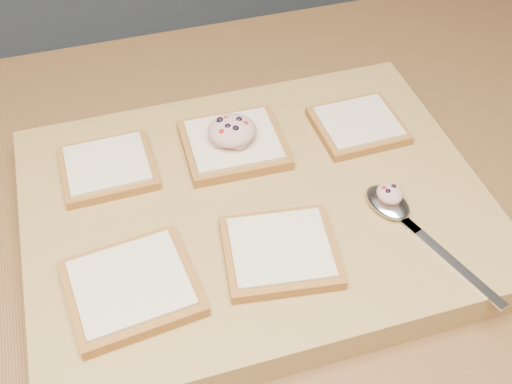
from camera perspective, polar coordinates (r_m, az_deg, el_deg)
island_counter at (r=1.20m, az=2.55°, el=-14.12°), size 2.00×0.80×0.90m
cutting_board at (r=0.78m, az=-0.00°, el=-1.66°), size 0.54×0.41×0.04m
bread_far_left at (r=0.81m, az=-13.04°, el=2.17°), size 0.11×0.10×0.02m
bread_far_center at (r=0.82m, az=-2.00°, el=4.31°), size 0.13×0.12×0.02m
bread_far_right at (r=0.86m, az=9.07°, el=5.90°), size 0.11×0.10×0.02m
bread_near_left at (r=0.68m, az=-11.01°, el=-8.29°), size 0.14×0.13×0.02m
bread_near_center at (r=0.70m, az=2.16°, el=-5.27°), size 0.14×0.13×0.02m
tuna_salad_dollop at (r=0.80m, az=-2.15°, el=5.50°), size 0.06×0.06×0.03m
spoon at (r=0.76m, az=12.39°, el=-1.62°), size 0.09×0.20×0.01m
spoon_salad at (r=0.75m, az=11.80°, el=-0.10°), size 0.03×0.03×0.02m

